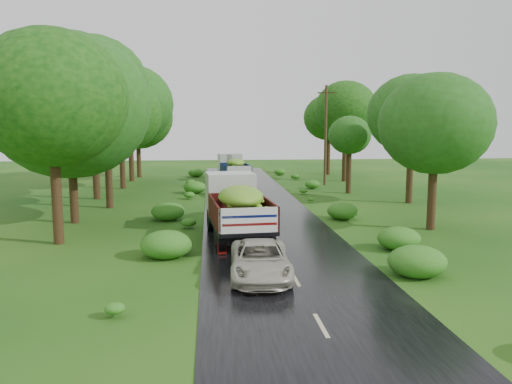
{
  "coord_description": "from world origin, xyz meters",
  "views": [
    {
      "loc": [
        -2.87,
        -16.35,
        5.26
      ],
      "look_at": [
        -0.43,
        10.07,
        1.7
      ],
      "focal_mm": 35.0,
      "sensor_mm": 36.0,
      "label": 1
    }
  ],
  "objects": [
    {
      "name": "ground",
      "position": [
        0.0,
        0.0,
        0.0
      ],
      "size": [
        120.0,
        120.0,
        0.0
      ],
      "primitive_type": "plane",
      "color": "#0E420E",
      "rests_on": "ground"
    },
    {
      "name": "road_lines",
      "position": [
        0.0,
        6.0,
        0.02
      ],
      "size": [
        0.12,
        69.6,
        0.0
      ],
      "color": "#BFB78C",
      "rests_on": "road"
    },
    {
      "name": "truck_near",
      "position": [
        -1.68,
        6.68,
        1.62
      ],
      "size": [
        3.01,
        7.02,
        2.87
      ],
      "rotation": [
        0.0,
        0.0,
        0.09
      ],
      "color": "black",
      "rests_on": "ground"
    },
    {
      "name": "trees_left",
      "position": [
        -10.18,
        21.1,
        6.61
      ],
      "size": [
        5.33,
        32.67,
        9.79
      ],
      "color": "black",
      "rests_on": "ground"
    },
    {
      "name": "shrubs",
      "position": [
        0.0,
        14.0,
        0.35
      ],
      "size": [
        11.9,
        44.0,
        0.7
      ],
      "color": "#2C6718",
      "rests_on": "ground"
    },
    {
      "name": "car",
      "position": [
        -1.18,
        0.34,
        0.63
      ],
      "size": [
        2.24,
        4.49,
        1.22
      ],
      "primitive_type": "imported",
      "rotation": [
        0.0,
        0.0,
        -0.05
      ],
      "color": "#BCB9A7",
      "rests_on": "road"
    },
    {
      "name": "road",
      "position": [
        0.0,
        5.0,
        0.01
      ],
      "size": [
        6.5,
        80.0,
        0.02
      ],
      "primitive_type": "cube",
      "color": "black",
      "rests_on": "ground"
    },
    {
      "name": "trees_right",
      "position": [
        9.44,
        22.12,
        5.8
      ],
      "size": [
        5.78,
        31.77,
        8.31
      ],
      "color": "black",
      "rests_on": "ground"
    },
    {
      "name": "utility_pole",
      "position": [
        7.24,
        26.82,
        4.48
      ],
      "size": [
        1.46,
        0.66,
        8.71
      ],
      "rotation": [
        0.0,
        0.0,
        -0.37
      ],
      "color": "#382616",
      "rests_on": "ground"
    },
    {
      "name": "truck_far",
      "position": [
        -0.77,
        29.26,
        1.46
      ],
      "size": [
        2.89,
        6.37,
        2.59
      ],
      "rotation": [
        0.0,
        0.0,
        0.12
      ],
      "color": "black",
      "rests_on": "ground"
    }
  ]
}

